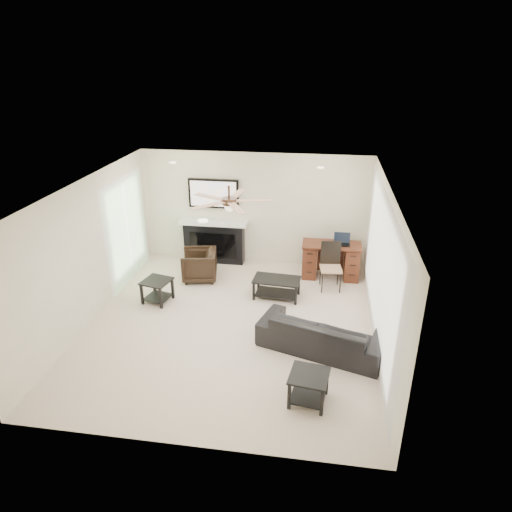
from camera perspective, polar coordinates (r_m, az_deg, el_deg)
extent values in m
plane|color=beige|center=(8.18, -3.14, -8.57)|extent=(5.50, 5.50, 0.00)
cube|color=white|center=(7.15, -3.59, 8.54)|extent=(5.00, 5.50, 0.04)
cube|color=beige|center=(10.10, -0.19, 5.88)|extent=(5.00, 0.04, 2.50)
cube|color=beige|center=(5.30, -9.51, -13.02)|extent=(5.00, 0.04, 2.50)
cube|color=beige|center=(8.43, -20.23, 0.50)|extent=(0.04, 5.50, 2.50)
cube|color=beige|center=(7.51, 15.68, -1.77)|extent=(0.04, 5.50, 2.50)
cube|color=silver|center=(7.60, 15.21, -1.55)|extent=(0.04, 5.10, 2.40)
cube|color=#93BC89|center=(9.76, -15.77, 3.03)|extent=(0.04, 1.80, 2.10)
cylinder|color=#382619|center=(7.31, -3.38, 6.86)|extent=(1.40, 1.40, 0.30)
imported|color=black|center=(7.49, 8.20, -9.57)|extent=(2.16, 1.35, 0.59)
imported|color=black|center=(9.66, -7.12, -1.12)|extent=(0.83, 0.81, 0.65)
cube|color=black|center=(8.94, 2.58, -4.02)|extent=(0.94, 0.57, 0.40)
cube|color=black|center=(6.52, 6.58, -16.06)|extent=(0.59, 0.59, 0.45)
cube|color=black|center=(8.98, -12.23, -4.28)|extent=(0.60, 0.60, 0.45)
cube|color=black|center=(10.21, -5.36, 4.22)|extent=(1.52, 0.34, 1.91)
cube|color=#39150E|center=(9.79, 9.32, -0.56)|extent=(1.22, 0.56, 0.76)
cube|color=black|center=(9.24, 9.36, -1.38)|extent=(0.47, 0.49, 0.97)
cube|color=black|center=(9.58, 10.71, 2.01)|extent=(0.33, 0.24, 0.23)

